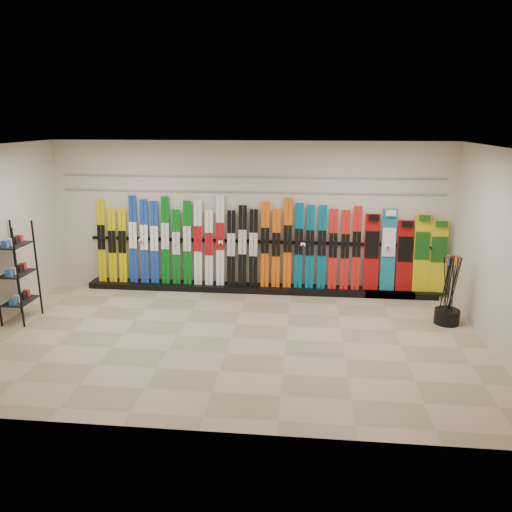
# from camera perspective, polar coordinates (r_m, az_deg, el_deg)

# --- Properties ---
(floor) EXTENTS (8.00, 8.00, 0.00)m
(floor) POSITION_cam_1_polar(r_m,az_deg,el_deg) (8.14, -2.85, -9.30)
(floor) COLOR tan
(floor) RESTS_ON ground
(back_wall) EXTENTS (8.00, 0.00, 8.00)m
(back_wall) POSITION_cam_1_polar(r_m,az_deg,el_deg) (10.06, -0.82, 4.50)
(back_wall) COLOR beige
(back_wall) RESTS_ON floor
(right_wall) EXTENTS (0.00, 5.00, 5.00)m
(right_wall) POSITION_cam_1_polar(r_m,az_deg,el_deg) (8.07, 26.33, 0.15)
(right_wall) COLOR beige
(right_wall) RESTS_ON floor
(ceiling) EXTENTS (8.00, 8.00, 0.00)m
(ceiling) POSITION_cam_1_polar(r_m,az_deg,el_deg) (7.41, -3.16, 12.28)
(ceiling) COLOR silver
(ceiling) RESTS_ON back_wall
(ski_rack_base) EXTENTS (8.00, 0.40, 0.12)m
(ski_rack_base) POSITION_cam_1_polar(r_m,az_deg,el_deg) (10.20, 0.32, -3.73)
(ski_rack_base) COLOR black
(ski_rack_base) RESTS_ON floor
(skis) EXTENTS (5.37, 0.23, 1.82)m
(skis) POSITION_cam_1_polar(r_m,az_deg,el_deg) (10.07, -3.51, 1.27)
(skis) COLOR #D6C800
(skis) RESTS_ON ski_rack_base
(snowboards) EXTENTS (1.59, 0.25, 1.60)m
(snowboards) POSITION_cam_1_polar(r_m,az_deg,el_deg) (10.18, 16.68, 0.28)
(snowboards) COLOR #990C0C
(snowboards) RESTS_ON ski_rack_base
(accessory_rack) EXTENTS (0.40, 0.60, 1.72)m
(accessory_rack) POSITION_cam_1_polar(r_m,az_deg,el_deg) (9.46, -25.66, -1.76)
(accessory_rack) COLOR black
(accessory_rack) RESTS_ON floor
(pole_bin) EXTENTS (0.42, 0.42, 0.25)m
(pole_bin) POSITION_cam_1_polar(r_m,az_deg,el_deg) (9.23, 20.96, -6.47)
(pole_bin) COLOR black
(pole_bin) RESTS_ON floor
(ski_poles) EXTENTS (0.30, 0.39, 1.18)m
(ski_poles) POSITION_cam_1_polar(r_m,az_deg,el_deg) (9.08, 21.23, -3.58)
(ski_poles) COLOR black
(ski_poles) RESTS_ON pole_bin
(slatwall_rail_0) EXTENTS (7.60, 0.02, 0.03)m
(slatwall_rail_0) POSITION_cam_1_polar(r_m,az_deg,el_deg) (9.96, -0.85, 7.31)
(slatwall_rail_0) COLOR gray
(slatwall_rail_0) RESTS_ON back_wall
(slatwall_rail_1) EXTENTS (7.60, 0.02, 0.03)m
(slatwall_rail_1) POSITION_cam_1_polar(r_m,az_deg,el_deg) (9.92, -0.86, 9.02)
(slatwall_rail_1) COLOR gray
(slatwall_rail_1) RESTS_ON back_wall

